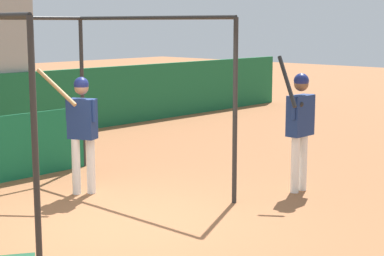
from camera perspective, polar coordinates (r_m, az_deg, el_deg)
name	(u,v)px	position (r m, az deg, el deg)	size (l,w,h in m)	color
ground_plane	(121,224)	(8.59, -6.33, -8.45)	(60.00, 60.00, 0.00)	#935B38
batting_cage	(24,115)	(10.30, -14.68, 1.12)	(3.42, 3.65, 2.73)	#282828
player_batter	(82,124)	(9.90, -9.79, 0.39)	(0.66, 0.74, 1.94)	white
player_waiting	(300,120)	(10.02, 9.58, 0.72)	(0.79, 0.52, 2.13)	white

